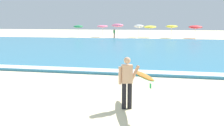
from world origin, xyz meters
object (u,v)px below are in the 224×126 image
object	(u,v)px
surfer_with_board	(135,78)
beach_umbrella_5	(172,26)
beach_umbrella_0	(78,27)
beach_umbrella_6	(195,27)
beach_umbrella_3	(139,26)
beachgoer_near_row_left	(114,33)
beach_umbrella_1	(103,26)
beach_umbrella_2	(118,25)
beach_umbrella_4	(150,27)

from	to	relation	value
surfer_with_board	beach_umbrella_5	size ratio (longest dim) A/B	1.13
surfer_with_board	beach_umbrella_0	xyz separation A→B (m)	(-14.17, 35.90, 0.92)
beach_umbrella_5	beach_umbrella_6	bearing A→B (deg)	-3.99
beach_umbrella_0	beach_umbrella_3	world-z (taller)	beach_umbrella_3
beach_umbrella_3	beachgoer_near_row_left	size ratio (longest dim) A/B	1.48
surfer_with_board	beach_umbrella_5	distance (m)	37.89
beach_umbrella_1	beachgoer_near_row_left	bearing A→B (deg)	-41.88
surfer_with_board	beach_umbrella_1	xyz separation A→B (m)	(-10.21, 38.12, 0.94)
beach_umbrella_0	beach_umbrella_1	bearing A→B (deg)	29.26
beach_umbrella_6	beachgoer_near_row_left	world-z (taller)	beach_umbrella_6
beach_umbrella_5	beachgoer_near_row_left	world-z (taller)	beach_umbrella_5
beach_umbrella_1	beach_umbrella_3	world-z (taller)	beach_umbrella_3
beach_umbrella_1	beach_umbrella_5	world-z (taller)	beach_umbrella_5
beach_umbrella_3	surfer_with_board	bearing A→B (deg)	-84.82
beach_umbrella_5	beach_umbrella_1	bearing A→B (deg)	178.55
beach_umbrella_2	beachgoer_near_row_left	distance (m)	1.47
surfer_with_board	beach_umbrella_1	size ratio (longest dim) A/B	1.15
beach_umbrella_3	beach_umbrella_5	bearing A→B (deg)	-0.44
surfer_with_board	beach_umbrella_1	world-z (taller)	beach_umbrella_1
beach_umbrella_0	beach_umbrella_5	size ratio (longest dim) A/B	0.98
beach_umbrella_2	beach_umbrella_5	size ratio (longest dim) A/B	1.12
beach_umbrella_4	beach_umbrella_3	bearing A→B (deg)	-176.87
beach_umbrella_3	beach_umbrella_5	xyz separation A→B (m)	(5.73, -0.04, -0.02)
beach_umbrella_3	beach_umbrella_5	distance (m)	5.73
beach_umbrella_4	beach_umbrella_5	bearing A→B (deg)	-2.33
beach_umbrella_2	beach_umbrella_4	bearing A→B (deg)	19.99
beach_umbrella_2	beach_umbrella_6	world-z (taller)	beach_umbrella_2
beach_umbrella_1	beach_umbrella_2	distance (m)	3.90
surfer_with_board	beach_umbrella_6	size ratio (longest dim) A/B	1.10
beach_umbrella_3	beach_umbrella_6	distance (m)	9.69
beach_umbrella_4	beach_umbrella_6	distance (m)	7.72
surfer_with_board	beach_umbrella_0	size ratio (longest dim) A/B	1.15
beach_umbrella_3	beachgoer_near_row_left	world-z (taller)	beach_umbrella_3
beach_umbrella_1	beachgoer_near_row_left	distance (m)	3.77
beach_umbrella_1	beach_umbrella_6	distance (m)	16.47
beach_umbrella_1	beach_umbrella_5	size ratio (longest dim) A/B	0.98
surfer_with_board	beach_umbrella_6	xyz separation A→B (m)	(6.25, 37.53, 0.89)
beach_umbrella_6	beach_umbrella_1	bearing A→B (deg)	177.94
surfer_with_board	beach_umbrella_3	bearing A→B (deg)	95.18
beachgoer_near_row_left	beach_umbrella_0	bearing A→B (deg)	178.47
beach_umbrella_6	beach_umbrella_4	bearing A→B (deg)	176.82
beach_umbrella_5	surfer_with_board	bearing A→B (deg)	-93.48
beach_umbrella_1	beach_umbrella_6	world-z (taller)	beach_umbrella_6
beach_umbrella_0	beach_umbrella_1	size ratio (longest dim) A/B	0.99
beach_umbrella_2	beach_umbrella_6	size ratio (longest dim) A/B	1.09
beach_umbrella_0	beach_umbrella_5	world-z (taller)	beach_umbrella_5
surfer_with_board	beach_umbrella_1	distance (m)	39.47
beach_umbrella_5	beachgoer_near_row_left	size ratio (longest dim) A/B	1.43
beach_umbrella_0	beachgoer_near_row_left	world-z (taller)	beach_umbrella_0
beach_umbrella_4	beachgoer_near_row_left	bearing A→B (deg)	-159.80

